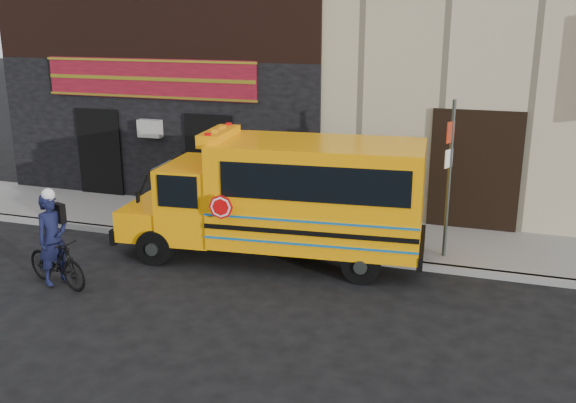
{
  "coord_description": "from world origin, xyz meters",
  "views": [
    {
      "loc": [
        4.47,
        -10.74,
        5.33
      ],
      "look_at": [
        0.3,
        1.85,
        1.5
      ],
      "focal_mm": 40.0,
      "sensor_mm": 36.0,
      "label": 1
    }
  ],
  "objects_px": {
    "bicycle": "(56,261)",
    "cyclist": "(53,241)",
    "sign_pole": "(449,176)",
    "school_bus": "(288,196)"
  },
  "relations": [
    {
      "from": "sign_pole",
      "to": "bicycle",
      "type": "distance_m",
      "value": 8.46
    },
    {
      "from": "bicycle",
      "to": "school_bus",
      "type": "bearing_deg",
      "value": -38.46
    },
    {
      "from": "bicycle",
      "to": "cyclist",
      "type": "distance_m",
      "value": 0.42
    },
    {
      "from": "sign_pole",
      "to": "cyclist",
      "type": "distance_m",
      "value": 8.43
    },
    {
      "from": "sign_pole",
      "to": "bicycle",
      "type": "height_order",
      "value": "sign_pole"
    },
    {
      "from": "bicycle",
      "to": "cyclist",
      "type": "relative_size",
      "value": 0.93
    },
    {
      "from": "school_bus",
      "to": "bicycle",
      "type": "xyz_separation_m",
      "value": [
        -4.03,
        -2.88,
        -0.98
      ]
    },
    {
      "from": "cyclist",
      "to": "bicycle",
      "type": "bearing_deg",
      "value": -104.33
    },
    {
      "from": "bicycle",
      "to": "cyclist",
      "type": "bearing_deg",
      "value": 72.47
    },
    {
      "from": "sign_pole",
      "to": "cyclist",
      "type": "bearing_deg",
      "value": -153.06
    }
  ]
}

